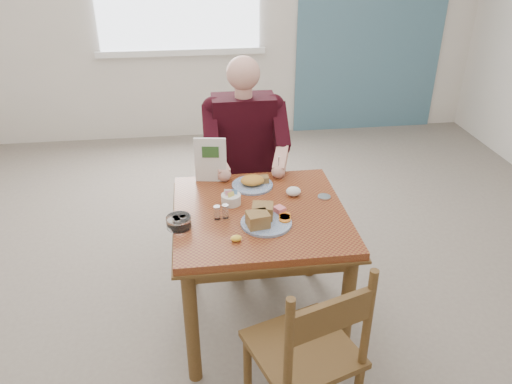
{
  "coord_description": "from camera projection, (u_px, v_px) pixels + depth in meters",
  "views": [
    {
      "loc": [
        -0.32,
        -2.25,
        2.09
      ],
      "look_at": [
        -0.02,
        0.0,
        0.86
      ],
      "focal_mm": 35.0,
      "sensor_mm": 36.0,
      "label": 1
    }
  ],
  "objects": [
    {
      "name": "far_plate",
      "position": [
        253.0,
        182.0,
        2.87
      ],
      "size": [
        0.24,
        0.24,
        0.06
      ],
      "color": "white",
      "rests_on": "table"
    },
    {
      "name": "table",
      "position": [
        260.0,
        228.0,
        2.69
      ],
      "size": [
        0.92,
        0.92,
        0.75
      ],
      "color": "brown",
      "rests_on": "ground"
    },
    {
      "name": "diner",
      "position": [
        245.0,
        147.0,
        3.22
      ],
      "size": [
        0.53,
        0.56,
        1.39
      ],
      "color": "gray",
      "rests_on": "chair_far"
    },
    {
      "name": "caddy",
      "position": [
        231.0,
        199.0,
        2.69
      ],
      "size": [
        0.11,
        0.11,
        0.08
      ],
      "color": "white",
      "rests_on": "table"
    },
    {
      "name": "shakers",
      "position": [
        221.0,
        212.0,
        2.55
      ],
      "size": [
        0.08,
        0.05,
        0.08
      ],
      "color": "white",
      "rests_on": "table"
    },
    {
      "name": "chair_near",
      "position": [
        308.0,
        354.0,
        2.12
      ],
      "size": [
        0.53,
        0.53,
        0.95
      ],
      "color": "brown",
      "rests_on": "ground"
    },
    {
      "name": "floor",
      "position": [
        260.0,
        318.0,
        2.99
      ],
      "size": [
        6.0,
        6.0,
        0.0
      ],
      "primitive_type": "plane",
      "color": "#6C5F57",
      "rests_on": "ground"
    },
    {
      "name": "menu",
      "position": [
        210.0,
        160.0,
        2.87
      ],
      "size": [
        0.18,
        0.04,
        0.27
      ],
      "color": "white",
      "rests_on": "table"
    },
    {
      "name": "creamer",
      "position": [
        179.0,
        222.0,
        2.48
      ],
      "size": [
        0.15,
        0.15,
        0.06
      ],
      "color": "white",
      "rests_on": "table"
    },
    {
      "name": "near_plate",
      "position": [
        264.0,
        218.0,
        2.51
      ],
      "size": [
        0.28,
        0.27,
        0.09
      ],
      "color": "white",
      "rests_on": "table"
    },
    {
      "name": "chair_far",
      "position": [
        244.0,
        186.0,
        3.46
      ],
      "size": [
        0.42,
        0.42,
        0.95
      ],
      "color": "brown",
      "rests_on": "ground"
    },
    {
      "name": "napkin",
      "position": [
        293.0,
        191.0,
        2.77
      ],
      "size": [
        0.1,
        0.1,
        0.05
      ],
      "primitive_type": "ellipsoid",
      "rotation": [
        0.0,
        0.0,
        -0.41
      ],
      "color": "white",
      "rests_on": "table"
    },
    {
      "name": "metal_dish",
      "position": [
        324.0,
        197.0,
        2.76
      ],
      "size": [
        0.09,
        0.09,
        0.01
      ],
      "primitive_type": "cylinder",
      "rotation": [
        0.0,
        0.0,
        -0.28
      ],
      "color": "silver",
      "rests_on": "table"
    },
    {
      "name": "wall_back",
      "position": [
        219.0,
        1.0,
        4.94
      ],
      "size": [
        5.5,
        0.0,
        5.5
      ],
      "primitive_type": "plane",
      "rotation": [
        1.57,
        0.0,
        0.0
      ],
      "color": "beige",
      "rests_on": "ground"
    },
    {
      "name": "lemon_wedge",
      "position": [
        236.0,
        238.0,
        2.38
      ],
      "size": [
        0.07,
        0.06,
        0.03
      ],
      "primitive_type": "ellipsoid",
      "rotation": [
        0.0,
        0.0,
        0.4
      ],
      "color": "yellow",
      "rests_on": "table"
    }
  ]
}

